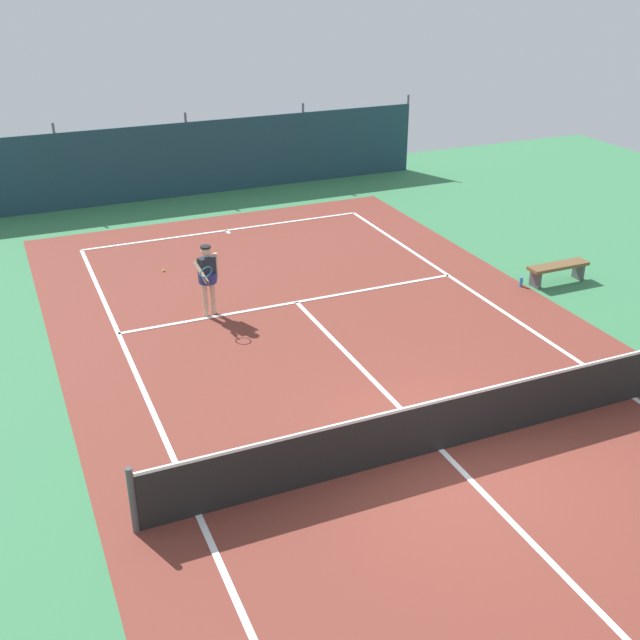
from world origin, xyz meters
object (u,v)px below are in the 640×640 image
Objects in this scene: courtside_bench at (558,269)px; water_bottle at (521,282)px; tennis_ball_near_player at (164,270)px; tennis_net at (443,424)px; parked_car at (77,164)px; tennis_player at (208,275)px.

water_bottle is (-0.94, 0.16, -0.25)m from courtside_bench.
water_bottle is at bearing -29.48° from tennis_ball_near_player.
courtside_bench is at bearing 38.12° from tennis_net.
parked_car reaches higher than water_bottle.
parked_car reaches higher than tennis_ball_near_player.
tennis_ball_near_player is at bearing 150.52° from water_bottle.
tennis_net is 6.87m from tennis_player.
tennis_ball_near_player is (-0.37, 2.96, -0.93)m from tennis_player.
water_bottle is (7.40, -1.44, -0.84)m from tennis_player.
tennis_net reaches higher than tennis_ball_near_player.
tennis_player is at bearing -82.90° from tennis_ball_near_player.
tennis_player is 7.59m from water_bottle.
courtside_bench reaches higher than tennis_ball_near_player.
tennis_player is 1.03× the size of courtside_bench.
tennis_player reaches higher than water_bottle.
parked_car reaches higher than courtside_bench.
tennis_ball_near_player is at bearing -99.62° from tennis_player.
water_bottle is at bearing 120.37° from parked_car.
courtside_bench is 0.99m from water_bottle.
tennis_player is at bearing 107.27° from tennis_net.
parked_car is 17.91× the size of water_bottle.
courtside_bench is (8.35, -1.60, -0.59)m from tennis_player.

